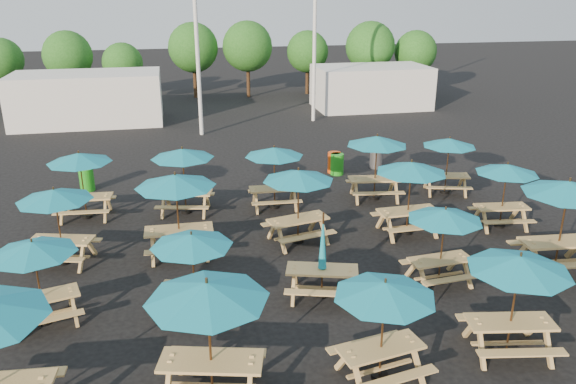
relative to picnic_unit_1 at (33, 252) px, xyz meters
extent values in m
plane|color=black|center=(6.58, 2.96, -1.78)|extent=(120.00, 120.00, 0.00)
cube|color=#B2834F|center=(-0.08, -2.52, -1.28)|extent=(1.99, 0.43, 0.04)
cube|color=#B2834F|center=(0.00, 0.00, -1.12)|extent=(1.71, 1.04, 0.05)
cube|color=#B2834F|center=(0.16, -0.57, -1.38)|extent=(1.60, 0.66, 0.04)
cube|color=#B2834F|center=(-0.16, 0.57, -1.38)|extent=(1.60, 0.66, 0.04)
cylinder|color=black|center=(0.00, 0.00, -1.73)|extent=(0.32, 0.32, 0.09)
cylinder|color=brown|center=(0.00, 0.00, -0.75)|extent=(0.04, 0.04, 2.05)
cone|color=teal|center=(0.00, 0.00, 0.11)|extent=(2.32, 2.32, 0.29)
cube|color=#B2834F|center=(-0.06, 3.04, -1.07)|extent=(1.82, 1.08, 0.06)
cube|color=#B2834F|center=(-0.22, 2.44, -1.35)|extent=(1.71, 0.67, 0.04)
cube|color=#B2834F|center=(0.10, 3.65, -1.35)|extent=(1.71, 0.67, 0.04)
cylinder|color=black|center=(-0.06, 3.04, -1.73)|extent=(0.34, 0.34, 0.09)
cylinder|color=brown|center=(-0.06, 3.04, -0.69)|extent=(0.04, 0.04, 2.18)
cone|color=teal|center=(-0.06, 3.04, 0.24)|extent=(2.44, 2.44, 0.30)
cube|color=#B2834F|center=(0.14, 6.36, -1.05)|extent=(1.81, 0.82, 0.06)
cube|color=#B2834F|center=(0.09, 5.72, -1.34)|extent=(1.77, 0.38, 0.04)
cube|color=#B2834F|center=(0.19, 7.01, -1.34)|extent=(1.77, 0.38, 0.04)
cylinder|color=black|center=(0.14, 6.36, -1.73)|extent=(0.35, 0.35, 0.10)
cylinder|color=brown|center=(0.14, 6.36, -0.65)|extent=(0.04, 0.04, 2.25)
cone|color=teal|center=(0.14, 6.36, 0.29)|extent=(2.21, 2.21, 0.31)
cube|color=#B2834F|center=(3.55, -3.23, -1.00)|extent=(2.01, 1.18, 0.06)
cube|color=#B2834F|center=(3.72, -2.56, -1.30)|extent=(1.90, 0.72, 0.04)
cylinder|color=brown|center=(3.55, -3.23, -0.57)|extent=(0.05, 0.05, 2.42)
cone|color=teal|center=(3.55, -3.23, 0.45)|extent=(2.68, 2.68, 0.34)
cube|color=#B2834F|center=(3.39, -0.29, -1.12)|extent=(1.71, 1.07, 0.05)
cube|color=#B2834F|center=(3.22, -0.85, -1.38)|extent=(1.59, 0.68, 0.04)
cube|color=#B2834F|center=(3.56, 0.27, -1.38)|extent=(1.59, 0.68, 0.04)
cylinder|color=black|center=(3.39, -0.29, -1.73)|extent=(0.32, 0.32, 0.09)
cylinder|color=brown|center=(3.39, -0.29, -0.76)|extent=(0.04, 0.04, 2.04)
cone|color=teal|center=(3.39, -0.29, 0.10)|extent=(2.33, 2.33, 0.28)
cube|color=#B2834F|center=(3.12, 2.90, -1.00)|extent=(1.91, 0.77, 0.06)
cube|color=#B2834F|center=(3.11, 2.21, -1.30)|extent=(1.91, 0.29, 0.04)
cube|color=#B2834F|center=(3.13, 3.60, -1.30)|extent=(1.91, 0.29, 0.04)
cylinder|color=black|center=(3.12, 2.90, -1.72)|extent=(0.38, 0.38, 0.11)
cylinder|color=brown|center=(3.12, 2.90, -0.56)|extent=(0.05, 0.05, 2.43)
cone|color=teal|center=(3.12, 2.90, 0.46)|extent=(2.26, 2.26, 0.34)
cube|color=#B2834F|center=(3.39, 6.13, -1.05)|extent=(1.88, 1.06, 0.06)
cube|color=#B2834F|center=(3.25, 5.49, -1.33)|extent=(1.79, 0.62, 0.04)
cube|color=#B2834F|center=(3.53, 6.76, -1.33)|extent=(1.79, 0.62, 0.04)
cylinder|color=black|center=(3.39, 6.13, -1.73)|extent=(0.35, 0.35, 0.10)
cylinder|color=brown|center=(3.39, 6.13, -0.64)|extent=(0.04, 0.04, 2.27)
cone|color=teal|center=(3.39, 6.13, 0.31)|extent=(2.47, 2.47, 0.32)
cube|color=#B2834F|center=(6.78, -3.36, -1.09)|extent=(1.75, 0.94, 0.06)
cube|color=#B2834F|center=(6.89, -3.96, -1.36)|extent=(1.68, 0.53, 0.04)
cube|color=#B2834F|center=(6.67, -2.76, -1.36)|extent=(1.68, 0.53, 0.04)
cylinder|color=black|center=(6.78, -3.36, -1.73)|extent=(0.33, 0.33, 0.09)
cylinder|color=brown|center=(6.78, -3.36, -0.71)|extent=(0.04, 0.04, 2.13)
cone|color=teal|center=(6.78, -3.36, 0.18)|extent=(2.27, 2.27, 0.30)
cube|color=#B2834F|center=(6.48, -0.11, -1.06)|extent=(1.86, 1.15, 0.06)
cube|color=#B2834F|center=(6.30, -0.72, -1.34)|extent=(1.74, 0.73, 0.04)
cube|color=#B2834F|center=(6.66, 0.50, -1.34)|extent=(1.74, 0.73, 0.04)
cylinder|color=black|center=(6.48, -0.11, -1.73)|extent=(0.35, 0.35, 0.10)
cylinder|color=brown|center=(6.48, -0.11, -0.66)|extent=(0.04, 0.04, 2.23)
cone|color=teal|center=(6.48, -0.11, -0.28)|extent=(0.21, 0.21, 1.45)
cube|color=#B2834F|center=(6.60, 3.07, -1.04)|extent=(1.90, 1.09, 0.06)
cube|color=#B2834F|center=(6.75, 2.44, -1.33)|extent=(1.80, 0.65, 0.04)
cube|color=#B2834F|center=(6.44, 3.71, -1.33)|extent=(1.80, 0.65, 0.04)
cylinder|color=black|center=(6.60, 3.07, -1.73)|extent=(0.36, 0.36, 0.10)
cylinder|color=brown|center=(6.60, 3.07, -0.64)|extent=(0.04, 0.04, 2.28)
cone|color=teal|center=(6.60, 3.07, 0.33)|extent=(2.51, 2.51, 0.32)
cube|color=#B2834F|center=(6.42, 5.98, -1.08)|extent=(1.74, 0.74, 0.06)
cube|color=#B2834F|center=(6.39, 5.35, -1.35)|extent=(1.72, 0.31, 0.04)
cube|color=#B2834F|center=(6.45, 6.61, -1.35)|extent=(1.72, 0.31, 0.04)
cylinder|color=black|center=(6.42, 5.98, -1.73)|extent=(0.34, 0.34, 0.09)
cylinder|color=brown|center=(6.42, 5.98, -0.69)|extent=(0.04, 0.04, 2.18)
cone|color=teal|center=(6.42, 5.98, 0.23)|extent=(2.08, 2.08, 0.30)
cube|color=#B2834F|center=(9.68, -3.12, -1.05)|extent=(1.85, 0.97, 0.06)
cube|color=#B2834F|center=(9.57, -3.75, -1.34)|extent=(1.78, 0.54, 0.04)
cube|color=#B2834F|center=(9.78, -2.48, -1.34)|extent=(1.78, 0.54, 0.04)
cylinder|color=black|center=(9.68, -3.12, -1.73)|extent=(0.35, 0.35, 0.10)
cylinder|color=brown|center=(9.68, -3.12, -0.65)|extent=(0.04, 0.04, 2.25)
cone|color=teal|center=(9.68, -3.12, 0.30)|extent=(2.38, 2.38, 0.31)
cube|color=#B2834F|center=(9.61, -0.09, -1.12)|extent=(1.66, 0.76, 0.05)
cube|color=#B2834F|center=(9.66, -0.68, -1.38)|extent=(1.62, 0.36, 0.04)
cube|color=#B2834F|center=(9.56, 0.50, -1.38)|extent=(1.62, 0.36, 0.04)
cylinder|color=black|center=(9.61, -0.09, -1.73)|extent=(0.32, 0.32, 0.09)
cylinder|color=brown|center=(9.61, -0.09, -0.75)|extent=(0.04, 0.04, 2.06)
cone|color=teal|center=(9.61, -0.09, 0.12)|extent=(2.03, 2.03, 0.29)
cube|color=#B2834F|center=(10.04, 3.00, -1.03)|extent=(1.85, 0.78, 0.06)
cube|color=#B2834F|center=(10.06, 2.33, -1.32)|extent=(1.83, 0.32, 0.04)
cube|color=#B2834F|center=(10.01, 3.67, -1.32)|extent=(1.83, 0.32, 0.04)
cylinder|color=black|center=(10.04, 3.00, -1.73)|extent=(0.37, 0.37, 0.10)
cylinder|color=brown|center=(10.04, 3.00, -0.61)|extent=(0.04, 0.04, 2.33)
cone|color=teal|center=(10.04, 3.00, 0.37)|extent=(2.21, 2.21, 0.32)
cube|color=#B2834F|center=(10.10, 6.10, -1.02)|extent=(1.92, 0.96, 0.06)
cube|color=#B2834F|center=(10.01, 5.43, -1.32)|extent=(1.86, 0.50, 0.04)
cube|color=#B2834F|center=(10.19, 6.77, -1.32)|extent=(1.86, 0.50, 0.04)
cylinder|color=black|center=(10.10, 6.10, -1.73)|extent=(0.37, 0.37, 0.10)
cylinder|color=brown|center=(10.10, 6.10, -0.60)|extent=(0.05, 0.05, 2.35)
cone|color=teal|center=(10.10, 6.10, 0.39)|extent=(2.42, 2.42, 0.33)
cube|color=#B2834F|center=(13.02, -0.06, -0.96)|extent=(2.06, 0.94, 0.07)
cube|color=#B2834F|center=(12.95, -0.79, -1.28)|extent=(2.01, 0.45, 0.04)
cube|color=#B2834F|center=(13.08, 0.67, -1.28)|extent=(2.01, 0.45, 0.04)
cylinder|color=black|center=(13.02, -0.06, -1.72)|extent=(0.40, 0.40, 0.11)
cylinder|color=brown|center=(13.02, -0.06, -0.50)|extent=(0.05, 0.05, 2.55)
cone|color=teal|center=(13.02, -0.06, 0.58)|extent=(2.52, 2.52, 0.36)
cube|color=#B2834F|center=(13.17, 2.89, -1.10)|extent=(1.71, 0.83, 0.05)
cube|color=#B2834F|center=(13.10, 2.29, -1.37)|extent=(1.66, 0.42, 0.04)
cube|color=#B2834F|center=(13.24, 3.49, -1.37)|extent=(1.66, 0.42, 0.04)
cylinder|color=black|center=(13.17, 2.89, -1.73)|extent=(0.33, 0.33, 0.09)
cylinder|color=brown|center=(13.17, 2.89, -0.73)|extent=(0.04, 0.04, 2.10)
cone|color=teal|center=(13.17, 2.89, 0.16)|extent=(2.13, 2.13, 0.29)
cube|color=#B2834F|center=(12.90, 6.16, -1.10)|extent=(1.76, 1.03, 0.05)
cube|color=#B2834F|center=(12.75, 5.58, -1.37)|extent=(1.65, 0.63, 0.04)
cube|color=#B2834F|center=(13.04, 6.75, -1.37)|extent=(1.65, 0.63, 0.04)
cylinder|color=black|center=(12.90, 6.16, -1.73)|extent=(0.33, 0.33, 0.09)
cylinder|color=brown|center=(12.90, 6.16, -0.72)|extent=(0.04, 0.04, 2.11)
cone|color=teal|center=(12.90, 6.16, 0.16)|extent=(2.34, 2.34, 0.29)
cylinder|color=#20971B|center=(-0.16, 9.15, -1.35)|extent=(0.53, 0.53, 0.86)
cylinder|color=#20971B|center=(9.59, 9.13, -1.35)|extent=(0.53, 0.53, 0.86)
cylinder|color=#DF470D|center=(9.54, 9.38, -1.35)|extent=(0.53, 0.53, 0.86)
cylinder|color=gray|center=(11.47, 9.65, -1.35)|extent=(0.53, 0.53, 0.86)
cylinder|color=silver|center=(4.58, 16.96, 4.22)|extent=(0.20, 0.20, 12.00)
cylinder|color=silver|center=(11.08, 18.96, 4.22)|extent=(0.20, 0.20, 12.00)
cube|color=silver|center=(-1.42, 20.96, -0.38)|extent=(8.00, 4.00, 2.80)
cube|color=silver|center=(15.58, 21.96, -0.48)|extent=(7.00, 4.00, 2.60)
cylinder|color=#382314|center=(-7.49, 28.21, -0.82)|extent=(0.24, 0.24, 1.92)
sphere|color=#1E5919|center=(-7.49, 28.21, 1.06)|extent=(2.80, 2.80, 2.80)
cylinder|color=#382314|center=(-3.16, 26.87, -0.71)|extent=(0.24, 0.24, 2.14)
sphere|color=#1E5919|center=(-3.16, 26.87, 1.38)|extent=(3.11, 3.11, 3.11)
cylinder|color=#382314|center=(0.19, 26.62, -0.89)|extent=(0.24, 0.24, 1.78)
sphere|color=#1E5919|center=(0.19, 26.62, 0.86)|extent=(2.59, 2.59, 2.59)
cylinder|color=#382314|center=(4.83, 27.68, -0.62)|extent=(0.24, 0.24, 2.31)
sphere|color=#1E5919|center=(4.83, 27.68, 1.64)|extent=(3.36, 3.36, 3.36)
cylinder|color=#382314|center=(8.48, 27.22, -0.60)|extent=(0.24, 0.24, 2.35)
sphere|color=#1E5919|center=(8.48, 27.22, 1.69)|extent=(3.41, 3.41, 3.41)
cylinder|color=#382314|center=(12.80, 27.64, -0.77)|extent=(0.24, 0.24, 2.02)
sphere|color=#1E5919|center=(12.80, 27.64, 1.20)|extent=(2.94, 2.94, 2.94)
cylinder|color=#382314|center=(16.81, 25.86, -0.62)|extent=(0.24, 0.24, 2.32)
sphere|color=#1E5919|center=(16.81, 25.86, 1.66)|extent=(3.38, 3.38, 3.38)
cylinder|color=#382314|center=(20.21, 25.89, -0.76)|extent=(0.24, 0.24, 2.03)
sphere|color=#1E5919|center=(20.21, 25.89, 1.22)|extent=(2.95, 2.95, 2.95)
camera|label=1|loc=(3.18, -11.89, 5.38)|focal=35.00mm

